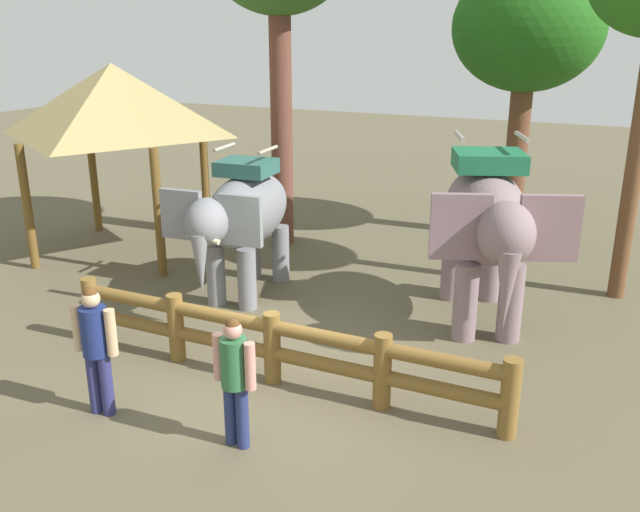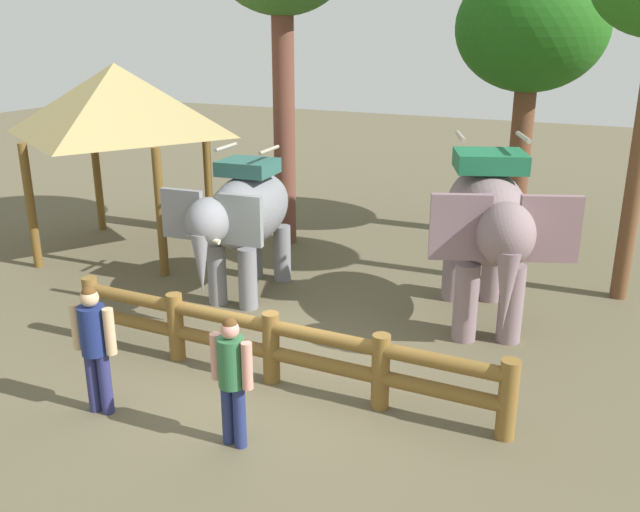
{
  "view_description": "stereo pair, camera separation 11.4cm",
  "coord_description": "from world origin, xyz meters",
  "px_view_note": "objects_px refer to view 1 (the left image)",
  "views": [
    {
      "loc": [
        4.25,
        -7.74,
        4.8
      ],
      "look_at": [
        0.0,
        1.39,
        1.4
      ],
      "focal_mm": 38.31,
      "sensor_mm": 36.0,
      "label": 1
    },
    {
      "loc": [
        4.35,
        -7.7,
        4.8
      ],
      "look_at": [
        0.0,
        1.39,
        1.4
      ],
      "focal_mm": 38.31,
      "sensor_mm": 36.0,
      "label": 2
    }
  ],
  "objects_px": {
    "elephant_center": "(487,222)",
    "tree_far_right": "(528,31)",
    "tourist_woman_in_black": "(96,342)",
    "elephant_near_left": "(243,216)",
    "log_fence": "(272,343)",
    "tourist_man_in_blue": "(235,373)",
    "thatched_shelter": "(114,101)"
  },
  "relations": [
    {
      "from": "elephant_near_left",
      "to": "tourist_woman_in_black",
      "type": "xyz_separation_m",
      "value": [
        0.42,
        -4.33,
        -0.54
      ]
    },
    {
      "from": "tourist_woman_in_black",
      "to": "tree_far_right",
      "type": "distance_m",
      "value": 11.48
    },
    {
      "from": "elephant_center",
      "to": "tourist_woman_in_black",
      "type": "bearing_deg",
      "value": -127.92
    },
    {
      "from": "elephant_center",
      "to": "tree_far_right",
      "type": "height_order",
      "value": "tree_far_right"
    },
    {
      "from": "log_fence",
      "to": "tourist_man_in_blue",
      "type": "height_order",
      "value": "tourist_man_in_blue"
    },
    {
      "from": "elephant_center",
      "to": "tree_far_right",
      "type": "relative_size",
      "value": 0.61
    },
    {
      "from": "elephant_center",
      "to": "thatched_shelter",
      "type": "height_order",
      "value": "thatched_shelter"
    },
    {
      "from": "log_fence",
      "to": "thatched_shelter",
      "type": "height_order",
      "value": "thatched_shelter"
    },
    {
      "from": "log_fence",
      "to": "tourist_woman_in_black",
      "type": "bearing_deg",
      "value": -134.21
    },
    {
      "from": "tree_far_right",
      "to": "tourist_man_in_blue",
      "type": "bearing_deg",
      "value": -97.7
    },
    {
      "from": "tourist_man_in_blue",
      "to": "tree_far_right",
      "type": "xyz_separation_m",
      "value": [
        1.38,
        10.22,
        3.74
      ]
    },
    {
      "from": "elephant_near_left",
      "to": "log_fence",
      "type": "bearing_deg",
      "value": -52.56
    },
    {
      "from": "elephant_near_left",
      "to": "elephant_center",
      "type": "distance_m",
      "value": 4.3
    },
    {
      "from": "elephant_near_left",
      "to": "tourist_man_in_blue",
      "type": "relative_size",
      "value": 1.95
    },
    {
      "from": "tourist_man_in_blue",
      "to": "log_fence",
      "type": "bearing_deg",
      "value": 102.99
    },
    {
      "from": "tourist_man_in_blue",
      "to": "thatched_shelter",
      "type": "bearing_deg",
      "value": 138.86
    },
    {
      "from": "thatched_shelter",
      "to": "tourist_woman_in_black",
      "type": "bearing_deg",
      "value": -52.65
    },
    {
      "from": "elephant_center",
      "to": "tourist_man_in_blue",
      "type": "relative_size",
      "value": 2.27
    },
    {
      "from": "elephant_near_left",
      "to": "thatched_shelter",
      "type": "relative_size",
      "value": 0.69
    },
    {
      "from": "tourist_woman_in_black",
      "to": "thatched_shelter",
      "type": "height_order",
      "value": "thatched_shelter"
    },
    {
      "from": "tourist_man_in_blue",
      "to": "tourist_woman_in_black",
      "type": "bearing_deg",
      "value": -176.39
    },
    {
      "from": "log_fence",
      "to": "elephant_near_left",
      "type": "height_order",
      "value": "elephant_near_left"
    },
    {
      "from": "elephant_center",
      "to": "tourist_woman_in_black",
      "type": "distance_m",
      "value": 6.28
    },
    {
      "from": "elephant_near_left",
      "to": "elephant_center",
      "type": "height_order",
      "value": "elephant_center"
    },
    {
      "from": "tourist_woman_in_black",
      "to": "tree_far_right",
      "type": "relative_size",
      "value": 0.28
    },
    {
      "from": "tree_far_right",
      "to": "thatched_shelter",
      "type": "bearing_deg",
      "value": -147.61
    },
    {
      "from": "elephant_near_left",
      "to": "tourist_woman_in_black",
      "type": "distance_m",
      "value": 4.38
    },
    {
      "from": "tourist_man_in_blue",
      "to": "thatched_shelter",
      "type": "relative_size",
      "value": 0.36
    },
    {
      "from": "thatched_shelter",
      "to": "tree_far_right",
      "type": "bearing_deg",
      "value": 32.39
    },
    {
      "from": "elephant_center",
      "to": "tree_far_right",
      "type": "distance_m",
      "value": 6.19
    },
    {
      "from": "tourist_woman_in_black",
      "to": "thatched_shelter",
      "type": "xyz_separation_m",
      "value": [
        -4.23,
        5.54,
        2.29
      ]
    },
    {
      "from": "elephant_near_left",
      "to": "elephant_center",
      "type": "bearing_deg",
      "value": 7.85
    }
  ]
}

